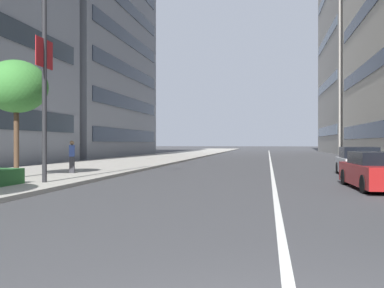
# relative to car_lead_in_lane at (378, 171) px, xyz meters

# --- Properties ---
(sidewalk_right_plaza) EXTENTS (160.00, 8.34, 0.15)m
(sidewalk_right_plaza) POSITION_rel_car_lead_in_lane_xyz_m (16.69, 15.28, -0.56)
(sidewalk_right_plaza) COLOR #A39E93
(sidewalk_right_plaza) RESTS_ON ground
(lane_centre_stripe) EXTENTS (110.00, 0.16, 0.01)m
(lane_centre_stripe) POSITION_rel_car_lead_in_lane_xyz_m (21.69, 3.65, -0.63)
(lane_centre_stripe) COLOR silver
(lane_centre_stripe) RESTS_ON ground
(car_lead_in_lane) EXTENTS (4.57, 2.00, 1.34)m
(car_lead_in_lane) POSITION_rel_car_lead_in_lane_xyz_m (0.00, 0.00, 0.00)
(car_lead_in_lane) COLOR maroon
(car_lead_in_lane) RESTS_ON ground
(car_far_down_avenue) EXTENTS (4.17, 1.97, 1.46)m
(car_far_down_avenue) POSITION_rel_car_lead_in_lane_xyz_m (6.44, -0.62, 0.04)
(car_far_down_avenue) COLOR silver
(car_far_down_avenue) RESTS_ON ground
(street_lamp_with_banners) EXTENTS (1.26, 2.38, 9.48)m
(street_lamp_with_banners) POSITION_rel_car_lead_in_lane_xyz_m (-1.07, 12.03, 5.07)
(street_lamp_with_banners) COLOR #232326
(street_lamp_with_banners) RESTS_ON sidewalk_right_plaza
(street_tree_by_lamp_post) EXTENTS (2.69, 2.69, 5.11)m
(street_tree_by_lamp_post) POSITION_rel_car_lead_in_lane_xyz_m (0.74, 14.65, 3.46)
(street_tree_by_lamp_post) COLOR #473323
(street_tree_by_lamp_post) RESTS_ON sidewalk_right_plaza
(pedestrian_on_plaza) EXTENTS (0.47, 0.38, 1.62)m
(pedestrian_on_plaza) POSITION_rel_car_lead_in_lane_xyz_m (3.91, 13.59, 0.33)
(pedestrian_on_plaza) COLOR #2D2D33
(pedestrian_on_plaza) RESTS_ON sidewalk_right_plaza
(office_tower_far_left_down_avenue) EXTENTS (25.01, 14.57, 45.04)m
(office_tower_far_left_down_avenue) POSITION_rel_car_lead_in_lane_xyz_m (58.41, -13.05, 21.88)
(office_tower_far_left_down_avenue) COLOR gray
(office_tower_far_left_down_avenue) RESTS_ON ground
(office_tower_far_right_block) EXTENTS (25.10, 17.98, 31.63)m
(office_tower_far_right_block) POSITION_rel_car_lead_in_lane_xyz_m (33.87, 29.39, 15.18)
(office_tower_far_right_block) COLOR gray
(office_tower_far_right_block) RESTS_ON ground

